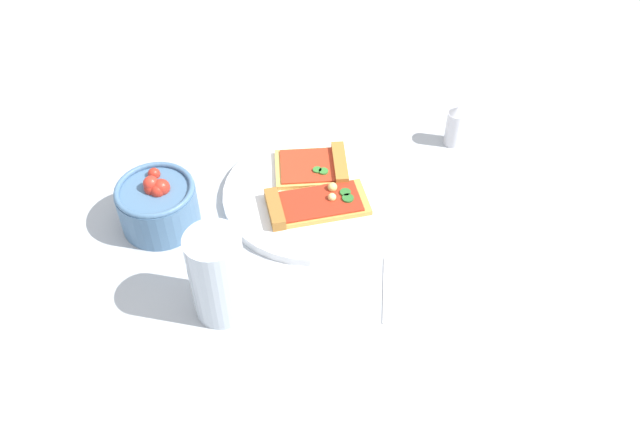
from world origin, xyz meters
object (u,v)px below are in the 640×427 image
(paper_napkin, at_px, (434,292))
(pizza_slice_near, at_px, (311,204))
(pepper_shaker, at_px, (455,125))
(salad_bowl, at_px, (158,204))
(pizza_slice_far, at_px, (318,167))
(soda_glass, at_px, (218,278))
(plate, at_px, (313,194))

(paper_napkin, bearing_deg, pizza_slice_near, -40.47)
(paper_napkin, distance_m, pepper_shaker, 0.33)
(salad_bowl, distance_m, pepper_shaker, 0.49)
(salad_bowl, xyz_separation_m, paper_napkin, (-0.39, 0.12, -0.04))
(pizza_slice_far, bearing_deg, paper_napkin, 125.32)
(soda_glass, height_order, paper_napkin, soda_glass)
(pizza_slice_near, xyz_separation_m, salad_bowl, (0.22, 0.02, 0.02))
(pizza_slice_near, bearing_deg, plate, -93.51)
(plate, distance_m, pizza_slice_near, 0.04)
(plate, xyz_separation_m, salad_bowl, (0.22, 0.06, 0.03))
(plate, height_order, pepper_shaker, pepper_shaker)
(plate, relative_size, pizza_slice_near, 1.69)
(pizza_slice_far, bearing_deg, pizza_slice_near, 84.00)
(pizza_slice_near, relative_size, paper_napkin, 1.19)
(pizza_slice_near, relative_size, pizza_slice_far, 1.37)
(pizza_slice_far, distance_m, salad_bowl, 0.26)
(pizza_slice_near, height_order, pizza_slice_far, pizza_slice_near)
(soda_glass, relative_size, pepper_shaker, 1.85)
(soda_glass, bearing_deg, paper_napkin, -173.87)
(soda_glass, height_order, pepper_shaker, soda_glass)
(pizza_slice_far, distance_m, paper_napkin, 0.28)
(plate, distance_m, soda_glass, 0.25)
(plate, height_order, pizza_slice_far, pizza_slice_far)
(pizza_slice_far, height_order, salad_bowl, salad_bowl)
(salad_bowl, bearing_deg, paper_napkin, 162.61)
(plate, xyz_separation_m, soda_glass, (0.11, 0.21, 0.06))
(pizza_slice_far, xyz_separation_m, soda_glass, (0.12, 0.26, 0.04))
(pepper_shaker, bearing_deg, salad_bowl, 23.18)
(salad_bowl, relative_size, pepper_shaker, 1.56)
(pizza_slice_near, bearing_deg, pepper_shaker, -143.60)
(salad_bowl, bearing_deg, plate, -165.52)
(pizza_slice_far, xyz_separation_m, pepper_shaker, (-0.22, -0.09, 0.02))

